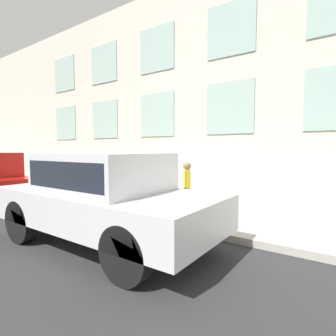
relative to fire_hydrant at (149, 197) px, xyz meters
name	(u,v)px	position (x,y,z in m)	size (l,w,h in m)	color
ground_plane	(134,222)	(-0.69, -0.06, -0.53)	(80.00, 80.00, 0.00)	#2D2D30
sidewalk	(166,209)	(0.68, -0.06, -0.46)	(2.74, 60.00, 0.15)	#B2ADA3
building_facade	(192,94)	(2.20, -0.06, 3.10)	(0.33, 40.00, 7.26)	beige
fire_hydrant	(149,197)	(0.00, 0.00, 0.00)	(0.37, 0.47, 0.76)	gold
person	(187,182)	(0.49, -0.88, 0.42)	(0.33, 0.21, 1.34)	#232328
parked_car_silver_near	(105,193)	(-2.08, -0.60, 0.44)	(2.04, 4.50, 1.74)	black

